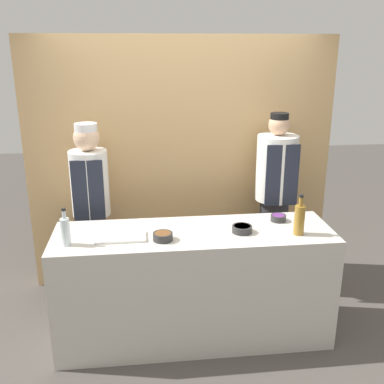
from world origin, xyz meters
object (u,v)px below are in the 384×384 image
Objects in this scene: sauce_bowl_purple at (278,218)px; sauce_bowl_brown at (163,236)px; bottle_vinegar at (299,219)px; bottle_clear at (65,231)px; chef_right at (275,198)px; cutting_board at (121,237)px; chef_left at (91,207)px; sauce_bowl_green at (242,229)px.

sauce_bowl_brown is at bearing -164.10° from sauce_bowl_purple.
bottle_clear is at bearing 179.81° from bottle_vinegar.
chef_right reaches higher than sauce_bowl_brown.
bottle_clear reaches higher than sauce_bowl_purple.
cutting_board is at bearing 9.88° from bottle_clear.
chef_right is (1.79, 0.81, -0.10)m from bottle_clear.
sauce_bowl_purple is at bearing 104.32° from bottle_vinegar.
chef_right is (1.09, 0.81, -0.03)m from sauce_bowl_brown.
sauce_bowl_brown is 1.04m from bottle_vinegar.
bottle_clear reaches higher than cutting_board.
bottle_vinegar is 0.19× the size of chef_left.
sauce_bowl_green is 1.31m from bottle_clear.
chef_right is (0.13, 0.54, -0.02)m from sauce_bowl_purple.
sauce_bowl_brown is 0.39× the size of cutting_board.
sauce_bowl_green is at bearing -150.54° from sauce_bowl_purple.
sauce_bowl_green is 0.55× the size of bottle_clear.
sauce_bowl_purple is 0.44× the size of bottle_clear.
chef_left reaches higher than sauce_bowl_purple.
sauce_bowl_brown is 0.08× the size of chef_right.
sauce_bowl_brown is 1.01m from chef_left.
chef_right is (1.40, 0.75, -0.00)m from cutting_board.
bottle_vinegar is at bearing -94.13° from chef_right.
cutting_board is 1.35m from bottle_vinegar.
chef_right reaches higher than bottle_clear.
sauce_bowl_brown reaches higher than sauce_bowl_purple.
cutting_board is (-0.92, -0.01, -0.02)m from sauce_bowl_green.
sauce_bowl_green is 0.09× the size of chef_left.
bottle_vinegar reaches higher than sauce_bowl_purple.
cutting_board is at bearing -179.18° from sauce_bowl_green.
bottle_vinegar is at bearing -11.60° from sauce_bowl_green.
sauce_bowl_purple is at bearing -19.03° from chef_left.
sauce_bowl_green is 0.09× the size of chef_right.
chef_left is (-1.56, 0.54, -0.04)m from sauce_bowl_purple.
sauce_bowl_brown is at bearing -11.73° from cutting_board.
cutting_board is at bearing -69.00° from chef_left.
bottle_clear is 0.83m from chef_left.
sauce_bowl_purple is at bearing 9.34° from cutting_board.
sauce_bowl_green is 1.42m from chef_left.
bottle_vinegar is at bearing -0.19° from bottle_clear.
sauce_bowl_brown is 0.09× the size of chef_left.
chef_left is (-1.21, 0.73, -0.04)m from sauce_bowl_green.
chef_right is at bearing 36.60° from sauce_bowl_brown.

